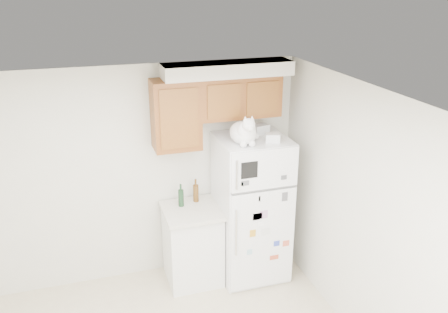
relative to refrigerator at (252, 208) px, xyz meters
name	(u,v)px	position (x,y,z in m)	size (l,w,h in m)	color
room_shell	(172,212)	(-1.18, -1.36, 0.82)	(3.84, 4.04, 2.52)	beige
refrigerator	(252,208)	(0.00, 0.00, 0.00)	(0.76, 0.78, 1.70)	white
base_counter	(193,244)	(-0.69, 0.07, -0.39)	(0.64, 0.64, 0.92)	white
cat	(244,132)	(-0.15, -0.14, 0.98)	(0.33, 0.49, 0.35)	white
storage_box_back	(260,129)	(0.14, 0.15, 0.90)	(0.18, 0.13, 0.10)	white
storage_box_front	(273,138)	(0.16, -0.16, 0.89)	(0.15, 0.11, 0.09)	white
bottle_green	(181,195)	(-0.78, 0.17, 0.20)	(0.06, 0.06, 0.27)	#19381E
bottle_amber	(196,190)	(-0.60, 0.23, 0.21)	(0.06, 0.06, 0.28)	#593814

